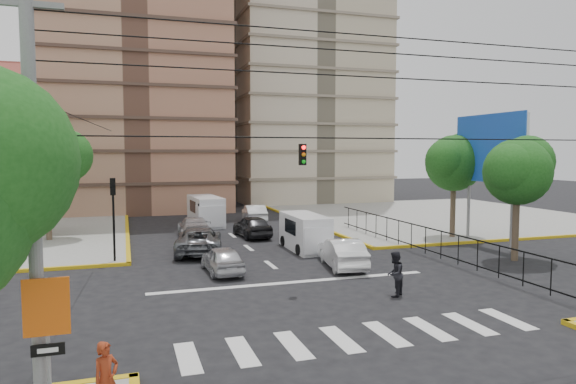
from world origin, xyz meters
name	(u,v)px	position (x,y,z in m)	size (l,w,h in m)	color
ground	(302,289)	(0.00, 0.00, 0.00)	(160.00, 160.00, 0.00)	black
sidewalk_ne	(435,215)	(20.00, 20.00, 0.07)	(26.00, 26.00, 0.15)	gray
crosswalk_stripes	(364,336)	(0.00, -6.00, 0.01)	(12.00, 2.40, 0.01)	silver
stop_line	(293,282)	(0.00, 1.20, 0.01)	(13.00, 0.40, 0.01)	silver
tower_beige	(302,3)	(14.00, 40.00, 24.00)	(17.00, 16.00, 48.00)	#B8AA8B
park_fence	(425,256)	(9.00, 4.50, 0.00)	(0.10, 22.50, 1.66)	black
billboard	(490,151)	(14.45, 6.00, 6.00)	(0.36, 6.20, 8.10)	slate
tree_park_a	(519,169)	(13.08, 2.01, 5.01)	(4.41, 3.60, 6.83)	#473828
tree_park_c	(455,160)	(14.09, 9.01, 5.34)	(4.65, 3.80, 7.25)	#473828
tree_tudor	(48,163)	(-11.90, 16.01, 5.22)	(5.39, 4.40, 7.43)	#473828
traffic_light_nw	(113,205)	(-7.80, 7.80, 3.11)	(0.28, 0.22, 4.40)	black
traffic_light_hanging	(320,152)	(0.00, -2.04, 5.90)	(18.00, 9.12, 0.92)	black
utility_pole_sw	(34,208)	(-9.00, -9.00, 4.77)	(1.40, 0.28, 9.00)	slate
district_sign	(47,321)	(-8.80, -9.24, 2.45)	(0.90, 0.12, 3.20)	slate
van_right_lane	(306,233)	(3.13, 8.17, 1.04)	(2.01, 4.73, 2.13)	silver
van_left_lane	(206,212)	(-1.03, 20.27, 1.13)	(2.38, 5.30, 2.33)	silver
car_silver_front_left	(222,259)	(-2.73, 4.03, 0.67)	(1.58, 3.92, 1.33)	silver
car_white_front_right	(342,253)	(3.34, 3.31, 0.76)	(1.60, 4.59, 1.51)	white
car_grey_mid_left	(199,240)	(-3.15, 9.26, 0.77)	(2.56, 5.55, 1.54)	slate
car_silver_rear_left	(194,227)	(-2.69, 15.03, 0.72)	(2.02, 4.98, 1.45)	#B1B1B6
car_darkgrey_mid_right	(252,226)	(1.18, 13.87, 0.76)	(1.80, 4.48, 1.53)	black
car_white_rear_right	(254,214)	(3.10, 20.95, 0.75)	(1.59, 4.56, 1.50)	white
pedestrian_sw_corner	(106,379)	(-7.70, -9.07, 0.99)	(0.61, 0.40, 1.67)	maroon
pedestrian_crosswalk	(395,274)	(3.24, -2.20, 0.93)	(0.91, 0.71, 1.86)	black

